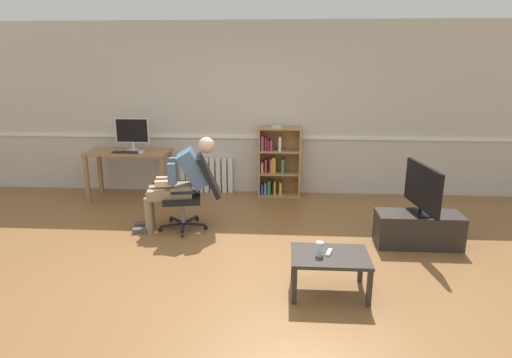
{
  "coord_description": "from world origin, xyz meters",
  "views": [
    {
      "loc": [
        0.49,
        -4.23,
        2.1
      ],
      "look_at": [
        0.15,
        0.85,
        0.7
      ],
      "focal_mm": 30.22,
      "sensor_mm": 36.0,
      "label": 1
    }
  ],
  "objects_px": {
    "computer_desk": "(129,158)",
    "tv_stand": "(418,229)",
    "office_chair": "(194,189)",
    "computer_mouse": "(141,152)",
    "person_seated": "(180,180)",
    "coffee_table": "(330,260)",
    "radiator": "(207,175)",
    "drinking_glass": "(320,249)",
    "spare_remote": "(329,252)",
    "tv_screen": "(423,189)",
    "keyboard": "(126,152)",
    "bookshelf": "(277,162)",
    "imac_monitor": "(132,132)"
  },
  "relations": [
    {
      "from": "tv_screen",
      "to": "bookshelf",
      "type": "bearing_deg",
      "value": 34.55
    },
    {
      "from": "imac_monitor",
      "to": "drinking_glass",
      "type": "height_order",
      "value": "imac_monitor"
    },
    {
      "from": "office_chair",
      "to": "computer_mouse",
      "type": "bearing_deg",
      "value": -147.13
    },
    {
      "from": "computer_mouse",
      "to": "coffee_table",
      "type": "bearing_deg",
      "value": -44.85
    },
    {
      "from": "person_seated",
      "to": "coffee_table",
      "type": "bearing_deg",
      "value": 38.91
    },
    {
      "from": "radiator",
      "to": "drinking_glass",
      "type": "xyz_separation_m",
      "value": [
        1.61,
        -3.12,
        0.16
      ]
    },
    {
      "from": "coffee_table",
      "to": "imac_monitor",
      "type": "bearing_deg",
      "value": 135.03
    },
    {
      "from": "coffee_table",
      "to": "computer_desk",
      "type": "bearing_deg",
      "value": 136.42
    },
    {
      "from": "office_chair",
      "to": "drinking_glass",
      "type": "height_order",
      "value": "office_chair"
    },
    {
      "from": "computer_mouse",
      "to": "spare_remote",
      "type": "height_order",
      "value": "computer_mouse"
    },
    {
      "from": "computer_mouse",
      "to": "bookshelf",
      "type": "xyz_separation_m",
      "value": [
        2.05,
        0.41,
        -0.23
      ]
    },
    {
      "from": "imac_monitor",
      "to": "tv_screen",
      "type": "distance_m",
      "value": 4.28
    },
    {
      "from": "imac_monitor",
      "to": "radiator",
      "type": "bearing_deg",
      "value": 16.13
    },
    {
      "from": "computer_mouse",
      "to": "tv_screen",
      "type": "height_order",
      "value": "tv_screen"
    },
    {
      "from": "bookshelf",
      "to": "spare_remote",
      "type": "relative_size",
      "value": 7.53
    },
    {
      "from": "bookshelf",
      "to": "tv_stand",
      "type": "distance_m",
      "value": 2.54
    },
    {
      "from": "radiator",
      "to": "spare_remote",
      "type": "distance_m",
      "value": 3.51
    },
    {
      "from": "computer_desk",
      "to": "tv_stand",
      "type": "relative_size",
      "value": 1.31
    },
    {
      "from": "computer_desk",
      "to": "computer_mouse",
      "type": "height_order",
      "value": "computer_mouse"
    },
    {
      "from": "keyboard",
      "to": "bookshelf",
      "type": "xyz_separation_m",
      "value": [
        2.28,
        0.43,
        -0.23
      ]
    },
    {
      "from": "person_seated",
      "to": "spare_remote",
      "type": "relative_size",
      "value": 7.93
    },
    {
      "from": "computer_mouse",
      "to": "tv_screen",
      "type": "distance_m",
      "value": 4.02
    },
    {
      "from": "computer_desk",
      "to": "person_seated",
      "type": "height_order",
      "value": "person_seated"
    },
    {
      "from": "computer_mouse",
      "to": "tv_screen",
      "type": "bearing_deg",
      "value": -21.17
    },
    {
      "from": "coffee_table",
      "to": "radiator",
      "type": "bearing_deg",
      "value": 118.88
    },
    {
      "from": "radiator",
      "to": "drinking_glass",
      "type": "height_order",
      "value": "radiator"
    },
    {
      "from": "bookshelf",
      "to": "spare_remote",
      "type": "bearing_deg",
      "value": -79.61
    },
    {
      "from": "person_seated",
      "to": "bookshelf",
      "type": "bearing_deg",
      "value": 131.22
    },
    {
      "from": "person_seated",
      "to": "computer_desk",
      "type": "bearing_deg",
      "value": -148.76
    },
    {
      "from": "radiator",
      "to": "imac_monitor",
      "type": "bearing_deg",
      "value": -163.87
    },
    {
      "from": "computer_mouse",
      "to": "tv_stand",
      "type": "height_order",
      "value": "computer_mouse"
    },
    {
      "from": "computer_desk",
      "to": "tv_stand",
      "type": "xyz_separation_m",
      "value": [
        3.99,
        -1.57,
        -0.44
      ]
    },
    {
      "from": "tv_stand",
      "to": "drinking_glass",
      "type": "xyz_separation_m",
      "value": [
        -1.24,
        -1.16,
        0.25
      ]
    },
    {
      "from": "imac_monitor",
      "to": "office_chair",
      "type": "bearing_deg",
      "value": -46.44
    },
    {
      "from": "imac_monitor",
      "to": "bookshelf",
      "type": "height_order",
      "value": "imac_monitor"
    },
    {
      "from": "radiator",
      "to": "spare_remote",
      "type": "relative_size",
      "value": 5.78
    },
    {
      "from": "keyboard",
      "to": "bookshelf",
      "type": "relative_size",
      "value": 0.35
    },
    {
      "from": "drinking_glass",
      "to": "imac_monitor",
      "type": "bearing_deg",
      "value": 133.75
    },
    {
      "from": "keyboard",
      "to": "radiator",
      "type": "xyz_separation_m",
      "value": [
        1.13,
        0.53,
        -0.48
      ]
    },
    {
      "from": "radiator",
      "to": "keyboard",
      "type": "bearing_deg",
      "value": -154.81
    },
    {
      "from": "person_seated",
      "to": "coffee_table",
      "type": "xyz_separation_m",
      "value": [
        1.74,
        -1.48,
        -0.31
      ]
    },
    {
      "from": "keyboard",
      "to": "tv_screen",
      "type": "bearing_deg",
      "value": -19.78
    },
    {
      "from": "computer_desk",
      "to": "keyboard",
      "type": "xyz_separation_m",
      "value": [
        0.01,
        -0.14,
        0.13
      ]
    },
    {
      "from": "office_chair",
      "to": "drinking_glass",
      "type": "bearing_deg",
      "value": 33.18
    },
    {
      "from": "computer_mouse",
      "to": "bookshelf",
      "type": "distance_m",
      "value": 2.1
    },
    {
      "from": "tv_stand",
      "to": "person_seated",
      "type": "bearing_deg",
      "value": 173.23
    },
    {
      "from": "imac_monitor",
      "to": "bookshelf",
      "type": "xyz_separation_m",
      "value": [
        2.24,
        0.21,
        -0.5
      ]
    },
    {
      "from": "drinking_glass",
      "to": "spare_remote",
      "type": "xyz_separation_m",
      "value": [
        0.09,
        0.05,
        -0.06
      ]
    },
    {
      "from": "computer_desk",
      "to": "radiator",
      "type": "height_order",
      "value": "computer_desk"
    },
    {
      "from": "computer_desk",
      "to": "drinking_glass",
      "type": "height_order",
      "value": "computer_desk"
    }
  ]
}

